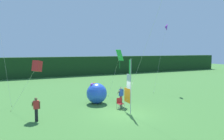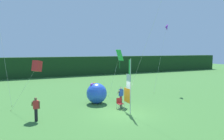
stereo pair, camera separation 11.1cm
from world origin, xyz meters
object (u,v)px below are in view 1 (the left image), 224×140
person_mid_field (36,109)px  kite_red_box_3 (37,66)px  person_near_banner (121,96)px  kite_purple_delta_0 (166,27)px  folding_chair (120,102)px  banner_flag (129,87)px  inflatable_balloon (97,93)px  kite_green_diamond_1 (119,56)px

person_mid_field → kite_red_box_3: (0.30, 1.64, 2.83)m
person_near_banner → kite_purple_delta_0: bearing=28.3°
kite_purple_delta_0 → person_near_banner: bearing=-151.7°
person_near_banner → folding_chair: bearing=-125.1°
folding_chair → kite_red_box_3: size_ratio=0.21×
person_near_banner → person_mid_field: person_near_banner is taller
kite_red_box_3 → person_near_banner: bearing=-4.9°
banner_flag → kite_purple_delta_0: bearing=36.6°
banner_flag → inflatable_balloon: banner_flag is taller
folding_chair → kite_green_diamond_1: bearing=64.3°
person_mid_field → kite_red_box_3: kite_red_box_3 is taller
kite_purple_delta_0 → banner_flag: bearing=-143.4°
person_mid_field → kite_green_diamond_1: size_ratio=0.34×
kite_green_diamond_1 → inflatable_balloon: bearing=176.6°
kite_purple_delta_0 → inflatable_balloon: bearing=-164.6°
banner_flag → person_near_banner: bearing=79.8°
kite_green_diamond_1 → kite_red_box_3: kite_green_diamond_1 is taller
banner_flag → folding_chair: banner_flag is taller
folding_chair → kite_purple_delta_0: size_ratio=0.11×
inflatable_balloon → kite_red_box_3: bearing=-167.0°
folding_chair → kite_red_box_3: (-6.43, 1.20, 3.21)m
folding_chair → kite_red_box_3: kite_red_box_3 is taller
folding_chair → kite_red_box_3: 7.29m
person_near_banner → inflatable_balloon: size_ratio=0.90×
kite_purple_delta_0 → kite_green_diamond_1: size_ratio=1.64×
kite_purple_delta_0 → kite_red_box_3: (-15.37, -3.99, -4.02)m
person_near_banner → kite_green_diamond_1: (0.66, 1.66, 3.42)m
inflatable_balloon → kite_green_diamond_1: 4.09m
kite_red_box_3 → person_mid_field: bearing=-100.3°
person_mid_field → banner_flag: bearing=-7.9°
kite_purple_delta_0 → kite_red_box_3: kite_purple_delta_0 is taller
person_mid_field → kite_green_diamond_1: (7.82, 2.71, 3.45)m
person_near_banner → folding_chair: (-0.43, -0.61, -0.41)m
person_mid_field → folding_chair: 6.75m
person_mid_field → folding_chair: (6.73, 0.44, -0.38)m
person_near_banner → kite_purple_delta_0: kite_purple_delta_0 is taller
folding_chair → kite_green_diamond_1: 4.59m
person_near_banner → kite_red_box_3: bearing=175.1°
kite_green_diamond_1 → kite_red_box_3: size_ratio=1.19×
inflatable_balloon → kite_red_box_3: 6.06m
kite_purple_delta_0 → kite_green_diamond_1: kite_purple_delta_0 is taller
banner_flag → folding_chair: bearing=92.9°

